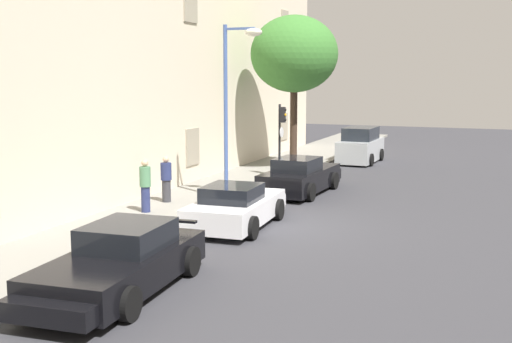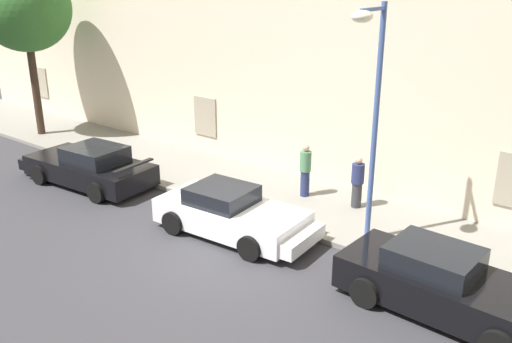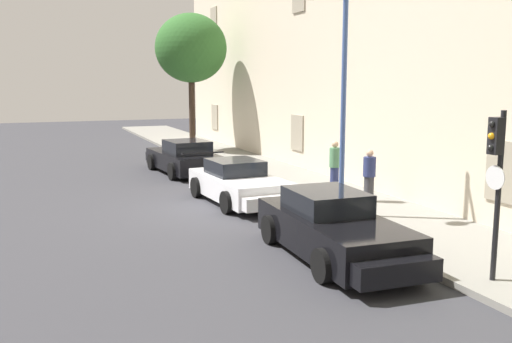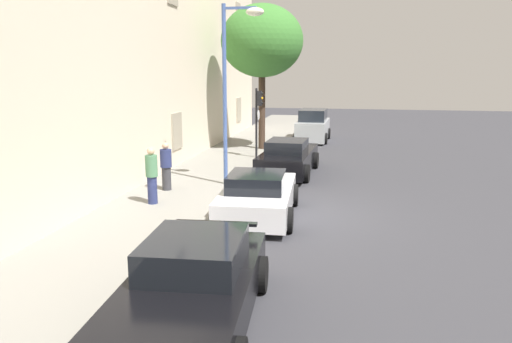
{
  "view_description": "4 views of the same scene",
  "coord_description": "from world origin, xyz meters",
  "views": [
    {
      "loc": [
        -17.67,
        -6.63,
        4.49
      ],
      "look_at": [
        1.19,
        0.91,
        1.45
      ],
      "focal_mm": 45.15,
      "sensor_mm": 36.0,
      "label": 1
    },
    {
      "loc": [
        8.63,
        -9.54,
        6.83
      ],
      "look_at": [
        0.04,
        1.41,
        1.79
      ],
      "focal_mm": 38.69,
      "sensor_mm": 36.0,
      "label": 2
    },
    {
      "loc": [
        15.98,
        -5.18,
        3.78
      ],
      "look_at": [
        1.44,
        0.72,
        1.27
      ],
      "focal_mm": 39.83,
      "sensor_mm": 36.0,
      "label": 3
    },
    {
      "loc": [
        -13.69,
        -1.63,
        4.08
      ],
      "look_at": [
        -1.29,
        0.8,
        1.48
      ],
      "focal_mm": 34.77,
      "sensor_mm": 36.0,
      "label": 4
    }
  ],
  "objects": [
    {
      "name": "building_facade",
      "position": [
        -0.0,
        7.53,
        6.29
      ],
      "size": [
        42.48,
        4.51,
        12.54
      ],
      "color": "beige",
      "rests_on": "ground"
    },
    {
      "name": "pedestrian_strolling",
      "position": [
        1.54,
        4.39,
        0.95
      ],
      "size": [
        0.46,
        0.46,
        1.6
      ],
      "color": "#333338",
      "rests_on": "sidewalk"
    },
    {
      "name": "ground_plane",
      "position": [
        0.0,
        0.0,
        0.0
      ],
      "size": [
        80.0,
        80.0,
        0.0
      ],
      "primitive_type": "plane",
      "color": "#333338"
    },
    {
      "name": "sportscar_yellow_flank",
      "position": [
        -0.3,
        0.92,
        0.58
      ],
      "size": [
        4.64,
        2.3,
        1.31
      ],
      "color": "white",
      "rests_on": "ground"
    },
    {
      "name": "street_lamp",
      "position": [
        2.79,
        2.28,
        4.29
      ],
      "size": [
        0.44,
        1.42,
        6.06
      ],
      "color": "#3F5999",
      "rests_on": "sidewalk"
    },
    {
      "name": "sidewalk",
      "position": [
        0.0,
        3.73,
        0.07
      ],
      "size": [
        60.0,
        3.6,
        0.14
      ],
      "primitive_type": "cube",
      "color": "gray",
      "rests_on": "ground"
    },
    {
      "name": "sportscar_white_middle",
      "position": [
        5.73,
        0.83,
        0.61
      ],
      "size": [
        4.98,
        2.2,
        1.41
      ],
      "color": "black",
      "rests_on": "ground"
    },
    {
      "name": "pedestrian_admiring",
      "position": [
        -0.18,
        4.18,
        1.01
      ],
      "size": [
        0.41,
        0.41,
        1.7
      ],
      "color": "navy",
      "rests_on": "sidewalk"
    },
    {
      "name": "sportscar_red_lead",
      "position": [
        -6.82,
        0.81,
        0.61
      ],
      "size": [
        5.16,
        2.43,
        1.39
      ],
      "color": "black",
      "rests_on": "ground"
    },
    {
      "name": "traffic_light",
      "position": [
        8.31,
        2.58,
        2.28
      ],
      "size": [
        0.44,
        0.36,
        3.13
      ],
      "color": "black",
      "rests_on": "sidewalk"
    },
    {
      "name": "tree_near_kerb",
      "position": [
        -13.25,
        3.03,
        5.44
      ],
      "size": [
        3.73,
        3.73,
        7.11
      ],
      "color": "#38281E",
      "rests_on": "sidewalk"
    }
  ]
}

